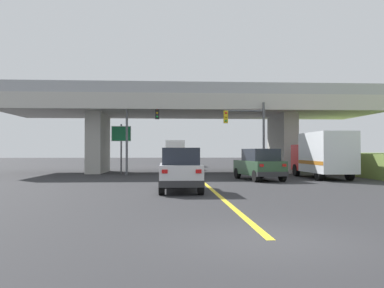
# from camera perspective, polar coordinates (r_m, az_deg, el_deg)

# --- Properties ---
(ground) EXTENTS (160.00, 160.00, 0.00)m
(ground) POSITION_cam_1_polar(r_m,az_deg,el_deg) (36.14, -0.07, -3.97)
(ground) COLOR #2B2B2D
(overpass_bridge) EXTENTS (31.85, 9.36, 7.28)m
(overpass_bridge) POSITION_cam_1_polar(r_m,az_deg,el_deg) (36.25, -0.07, 4.38)
(overpass_bridge) COLOR #B7B5AD
(overpass_bridge) RESTS_ON ground
(lane_divider_stripe) EXTENTS (0.20, 24.84, 0.01)m
(lane_divider_stripe) POSITION_cam_1_polar(r_m,az_deg,el_deg) (21.04, 2.44, -6.09)
(lane_divider_stripe) COLOR yellow
(lane_divider_stripe) RESTS_ON ground
(suv_lead) EXTENTS (1.93, 4.57, 2.02)m
(suv_lead) POSITION_cam_1_polar(r_m,az_deg,el_deg) (19.00, -1.69, -3.59)
(suv_lead) COLOR silver
(suv_lead) RESTS_ON ground
(suv_crossing) EXTENTS (2.65, 4.76, 2.02)m
(suv_crossing) POSITION_cam_1_polar(r_m,az_deg,el_deg) (26.55, 9.42, -2.84)
(suv_crossing) COLOR #2D4C33
(suv_crossing) RESTS_ON ground
(box_truck) EXTENTS (2.33, 6.72, 3.12)m
(box_truck) POSITION_cam_1_polar(r_m,az_deg,el_deg) (29.13, 17.86, -1.42)
(box_truck) COLOR red
(box_truck) RESTS_ON ground
(sedan_oncoming) EXTENTS (2.02, 4.53, 2.02)m
(sedan_oncoming) POSITION_cam_1_polar(r_m,az_deg,el_deg) (41.69, -1.82, -2.18)
(sedan_oncoming) COLOR slate
(sedan_oncoming) RESTS_ON ground
(traffic_signal_nearside) EXTENTS (3.21, 0.36, 5.66)m
(traffic_signal_nearside) POSITION_cam_1_polar(r_m,az_deg,el_deg) (31.72, 8.16, 2.14)
(traffic_signal_nearside) COLOR #56595E
(traffic_signal_nearside) RESTS_ON ground
(traffic_signal_farside) EXTENTS (2.61, 0.36, 5.98)m
(traffic_signal_farside) POSITION_cam_1_polar(r_m,az_deg,el_deg) (32.01, -7.69, 2.42)
(traffic_signal_farside) COLOR #56595E
(traffic_signal_farside) RESTS_ON ground
(highway_sign) EXTENTS (1.61, 0.17, 4.11)m
(highway_sign) POSITION_cam_1_polar(r_m,az_deg,el_deg) (34.28, -9.89, 0.88)
(highway_sign) COLOR #56595E
(highway_sign) RESTS_ON ground
(semi_truck_distant) EXTENTS (2.33, 7.54, 3.18)m
(semi_truck_distant) POSITION_cam_1_polar(r_m,az_deg,el_deg) (52.24, -2.45, -1.22)
(semi_truck_distant) COLOR navy
(semi_truck_distant) RESTS_ON ground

